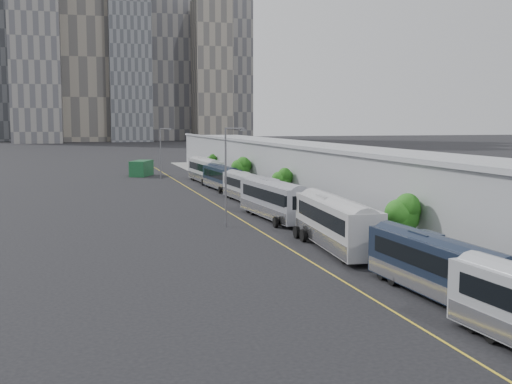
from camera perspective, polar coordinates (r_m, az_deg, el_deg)
name	(u,v)px	position (r m, az deg, el deg)	size (l,w,h in m)	color
sidewalk	(317,208)	(74.05, 5.47, -1.44)	(10.00, 170.00, 0.12)	gray
lane_line	(228,212)	(71.01, -2.47, -1.79)	(0.12, 160.00, 0.02)	gold
depot	(350,177)	(75.18, 8.34, 1.29)	(12.45, 160.40, 7.20)	gray
skyline	(105,40)	(340.43, -13.29, 13.04)	(145.00, 64.00, 120.00)	slate
bus_1	(438,272)	(38.09, 15.88, -6.85)	(2.98, 12.18, 3.53)	black
bus_2	(336,228)	(50.62, 7.10, -3.15)	(3.91, 14.15, 4.08)	#B3B3B5
bus_3	(274,203)	(65.51, 1.63, -0.97)	(3.69, 13.93, 4.03)	gray
bus_4	(246,190)	(79.99, -0.91, 0.22)	(3.19, 12.42, 3.59)	#989BA2
bus_5	(222,180)	(93.74, -3.09, 1.11)	(3.20, 12.46, 3.61)	black
bus_6	(205,172)	(105.57, -4.53, 1.77)	(3.39, 13.79, 4.00)	silver
tree_1	(402,212)	(48.34, 12.81, -1.74)	(2.63, 2.63, 4.69)	black
tree_2	(282,179)	(75.58, 2.30, 1.17)	(2.19, 2.19, 4.35)	black
tree_3	(241,167)	(93.32, -1.35, 2.28)	(2.75, 2.75, 4.83)	black
tree_4	(211,161)	(117.36, -4.02, 2.79)	(1.67, 1.67, 3.69)	black
street_lamp_near	(228,170)	(60.60, -2.54, 1.95)	(2.04, 0.22, 9.42)	#59595E
street_lamp_far	(162,150)	(110.90, -8.39, 3.71)	(2.04, 0.22, 8.84)	#59595E
shipping_container	(141,168)	(119.45, -10.15, 2.09)	(2.75, 6.21, 2.82)	#154525
suv	(143,164)	(143.24, -10.01, 2.50)	(2.38, 5.16, 1.44)	black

